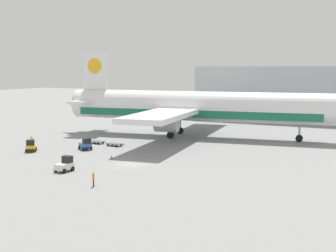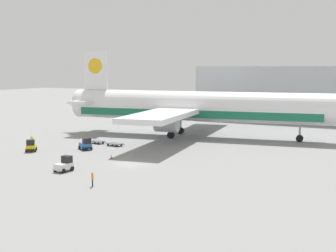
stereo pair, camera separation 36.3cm
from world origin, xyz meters
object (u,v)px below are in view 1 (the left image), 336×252
(airplane_main, at_px, (192,107))
(baggage_dolly_second, at_px, (115,144))
(ground_crew_near, at_px, (32,140))
(baggage_tug_mid, at_px, (86,145))
(baggage_tug_far, at_px, (65,165))
(ground_crew_far, at_px, (93,178))
(baggage_dolly_lead, at_px, (96,141))
(traffic_cone_near, at_px, (112,157))
(baggage_tug_foreground, at_px, (31,146))

(airplane_main, xyz_separation_m, baggage_dolly_second, (-7.15, -16.48, -5.45))
(airplane_main, bearing_deg, ground_crew_near, -140.82)
(airplane_main, distance_m, baggage_tug_mid, 24.29)
(baggage_tug_far, distance_m, ground_crew_far, 9.37)
(airplane_main, xyz_separation_m, baggage_dolly_lead, (-11.55, -15.77, -5.45))
(baggage_dolly_lead, relative_size, traffic_cone_near, 5.76)
(baggage_dolly_lead, distance_m, ground_crew_near, 11.27)
(airplane_main, distance_m, ground_crew_near, 30.93)
(airplane_main, relative_size, baggage_tug_far, 23.06)
(airplane_main, bearing_deg, baggage_tug_mid, -121.89)
(ground_crew_near, bearing_deg, baggage_tug_mid, -8.60)
(baggage_tug_mid, relative_size, baggage_dolly_lead, 0.75)
(baggage_tug_mid, height_order, ground_crew_far, baggage_tug_mid)
(baggage_dolly_lead, distance_m, traffic_cone_near, 14.84)
(baggage_tug_far, relative_size, baggage_dolly_second, 0.67)
(ground_crew_near, bearing_deg, baggage_tug_far, -48.79)
(baggage_tug_foreground, relative_size, ground_crew_near, 1.60)
(baggage_dolly_lead, bearing_deg, traffic_cone_near, -39.12)
(traffic_cone_near, bearing_deg, baggage_tug_mid, 152.00)
(baggage_tug_mid, distance_m, baggage_dolly_second, 5.84)
(traffic_cone_near, bearing_deg, baggage_tug_foreground, -175.64)
(airplane_main, relative_size, baggage_tug_foreground, 20.66)
(ground_crew_near, xyz_separation_m, ground_crew_far, (27.03, -18.30, -0.05))
(baggage_tug_mid, distance_m, baggage_tug_far, 16.44)
(baggage_tug_foreground, distance_m, ground_crew_far, 26.55)
(airplane_main, relative_size, traffic_cone_near, 88.47)
(baggage_tug_foreground, xyz_separation_m, baggage_dolly_second, (8.89, 10.93, -0.49))
(ground_crew_near, distance_m, traffic_cone_near, 19.61)
(traffic_cone_near, bearing_deg, airplane_main, 87.72)
(baggage_dolly_second, bearing_deg, baggage_tug_foreground, -123.29)
(baggage_tug_foreground, xyz_separation_m, ground_crew_far, (22.75, -13.69, 0.11))
(baggage_tug_mid, height_order, ground_crew_near, baggage_tug_mid)
(baggage_tug_foreground, bearing_deg, baggage_dolly_lead, 121.06)
(baggage_dolly_second, distance_m, ground_crew_far, 28.25)
(baggage_tug_foreground, bearing_deg, ground_crew_far, 21.15)
(baggage_dolly_lead, distance_m, ground_crew_far, 31.22)
(airplane_main, xyz_separation_m, baggage_tug_foreground, (-16.04, -27.41, -4.96))
(traffic_cone_near, bearing_deg, baggage_dolly_second, 121.95)
(baggage_tug_foreground, bearing_deg, traffic_cone_near, 56.55)
(ground_crew_far, distance_m, traffic_cone_near, 16.75)
(ground_crew_far, bearing_deg, baggage_tug_far, 19.42)
(baggage_tug_far, bearing_deg, baggage_tug_mid, 30.41)
(baggage_tug_foreground, distance_m, baggage_dolly_second, 14.10)
(baggage_tug_mid, height_order, baggage_dolly_lead, baggage_tug_mid)
(baggage_tug_mid, xyz_separation_m, baggage_tug_far, (7.82, -14.47, 0.00))
(airplane_main, relative_size, ground_crew_far, 34.32)
(baggage_dolly_lead, relative_size, ground_crew_near, 2.15)
(baggage_tug_foreground, relative_size, traffic_cone_near, 4.28)
(baggage_tug_foreground, bearing_deg, airplane_main, 111.85)
(baggage_tug_mid, relative_size, ground_crew_far, 1.67)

